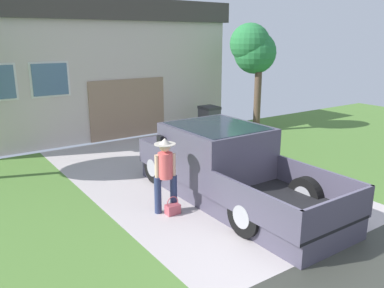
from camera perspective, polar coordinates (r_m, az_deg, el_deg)
name	(u,v)px	position (r m, az deg, el deg)	size (l,w,h in m)	color
pickup_truck	(221,165)	(9.07, 4.22, -3.02)	(2.08, 5.37, 1.63)	#494557
person_with_hat	(165,170)	(8.12, -3.87, -3.85)	(0.47, 0.44, 1.61)	navy
handbag	(173,208)	(8.31, -2.81, -9.30)	(0.29, 0.19, 0.39)	#B24C56
house_with_garage	(76,65)	(17.29, -16.39, 10.95)	(10.31, 7.14, 4.86)	beige
front_yard_tree	(253,50)	(15.43, 8.78, 13.36)	(1.76, 1.63, 4.08)	brown
wheeled_trash_bin	(209,119)	(14.87, 2.52, 3.62)	(0.60, 0.72, 1.06)	#424247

